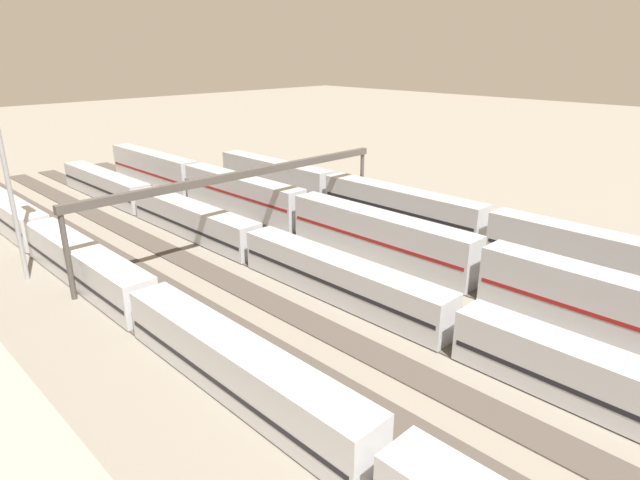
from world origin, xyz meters
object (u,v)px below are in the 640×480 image
(signal_gantry, at_px, (245,180))
(train_on_track_0, at_px, (488,231))
(train_on_track_7, at_px, (134,298))
(train_on_track_2, at_px, (379,236))
(train_on_track_4, at_px, (322,271))

(signal_gantry, bearing_deg, train_on_track_0, -139.19)
(train_on_track_7, bearing_deg, signal_gantry, -66.13)
(train_on_track_2, bearing_deg, train_on_track_0, -125.75)
(train_on_track_2, distance_m, train_on_track_0, 12.32)
(train_on_track_7, distance_m, train_on_track_0, 37.18)
(train_on_track_4, bearing_deg, signal_gantry, -9.66)
(train_on_track_4, relative_size, train_on_track_0, 1.20)
(train_on_track_0, relative_size, signal_gantry, 2.39)
(train_on_track_4, distance_m, train_on_track_0, 20.77)
(train_on_track_2, height_order, signal_gantry, signal_gantry)
(train_on_track_0, xyz_separation_m, signal_gantry, (20.26, 17.50, 5.13))
(train_on_track_2, relative_size, train_on_track_0, 1.25)
(train_on_track_2, height_order, train_on_track_0, same)
(train_on_track_7, height_order, signal_gantry, signal_gantry)
(train_on_track_4, height_order, signal_gantry, signal_gantry)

